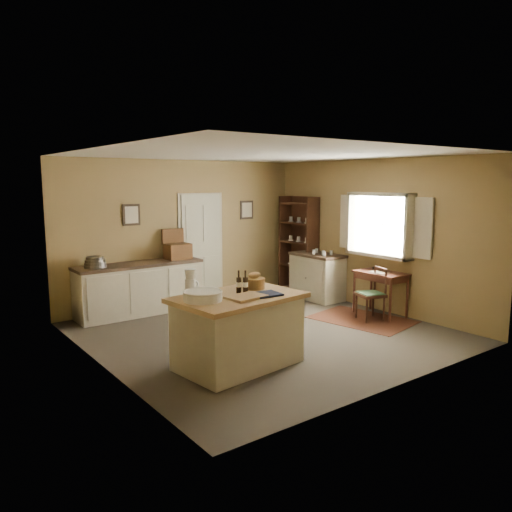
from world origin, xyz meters
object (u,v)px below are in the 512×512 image
at_px(sideboard, 140,287).
at_px(writing_desk, 381,278).
at_px(desk_chair, 370,295).
at_px(right_cabinet, 317,276).
at_px(shelving_unit, 300,245).
at_px(work_island, 238,329).

distance_m(sideboard, writing_desk, 4.18).
height_order(sideboard, writing_desk, sideboard).
distance_m(desk_chair, right_cabinet, 1.68).
bearing_deg(desk_chair, right_cabinet, 95.33).
bearing_deg(shelving_unit, sideboard, 173.88).
xyz_separation_m(writing_desk, right_cabinet, (-0.00, 1.56, -0.21)).
bearing_deg(sideboard, shelving_unit, -6.12).
distance_m(work_island, writing_desk, 3.36).
relative_size(sideboard, shelving_unit, 1.11).
height_order(sideboard, shelving_unit, shelving_unit).
height_order(work_island, desk_chair, work_island).
bearing_deg(desk_chair, sideboard, 154.57).
bearing_deg(shelving_unit, work_island, -141.90).
bearing_deg(work_island, desk_chair, 0.98).
height_order(right_cabinet, shelving_unit, shelving_unit).
relative_size(work_island, sideboard, 0.75).
bearing_deg(work_island, shelving_unit, 31.60).
height_order(sideboard, right_cabinet, sideboard).
relative_size(desk_chair, shelving_unit, 0.43).
distance_m(work_island, desk_chair, 2.99).
bearing_deg(work_island, right_cabinet, 24.99).
distance_m(sideboard, shelving_unit, 3.47).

